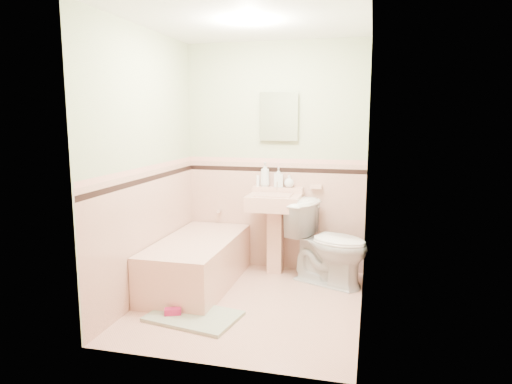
% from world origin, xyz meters
% --- Properties ---
extents(floor, '(2.20, 2.20, 0.00)m').
position_xyz_m(floor, '(0.00, 0.00, 0.00)').
color(floor, '#E0A993').
rests_on(floor, ground).
extents(ceiling, '(2.20, 2.20, 0.00)m').
position_xyz_m(ceiling, '(0.00, 0.00, 2.50)').
color(ceiling, white).
rests_on(ceiling, ground).
extents(wall_back, '(2.50, 0.00, 2.50)m').
position_xyz_m(wall_back, '(0.00, 1.10, 1.25)').
color(wall_back, '#F7E4C9').
rests_on(wall_back, ground).
extents(wall_front, '(2.50, 0.00, 2.50)m').
position_xyz_m(wall_front, '(0.00, -1.10, 1.25)').
color(wall_front, '#F7E4C9').
rests_on(wall_front, ground).
extents(wall_left, '(0.00, 2.50, 2.50)m').
position_xyz_m(wall_left, '(-1.00, 0.00, 1.25)').
color(wall_left, '#F7E4C9').
rests_on(wall_left, ground).
extents(wall_right, '(0.00, 2.50, 2.50)m').
position_xyz_m(wall_right, '(1.00, 0.00, 1.25)').
color(wall_right, '#F7E4C9').
rests_on(wall_right, ground).
extents(wainscot_back, '(2.00, 0.00, 2.00)m').
position_xyz_m(wainscot_back, '(0.00, 1.09, 0.60)').
color(wainscot_back, '#E3AE98').
rests_on(wainscot_back, ground).
extents(wainscot_front, '(2.00, 0.00, 2.00)m').
position_xyz_m(wainscot_front, '(0.00, -1.09, 0.60)').
color(wainscot_front, '#E3AE98').
rests_on(wainscot_front, ground).
extents(wainscot_left, '(0.00, 2.20, 2.20)m').
position_xyz_m(wainscot_left, '(-0.99, 0.00, 0.60)').
color(wainscot_left, '#E3AE98').
rests_on(wainscot_left, ground).
extents(wainscot_right, '(0.00, 2.20, 2.20)m').
position_xyz_m(wainscot_right, '(0.99, 0.00, 0.60)').
color(wainscot_right, '#E3AE98').
rests_on(wainscot_right, ground).
extents(accent_back, '(2.00, 0.00, 2.00)m').
position_xyz_m(accent_back, '(0.00, 1.08, 1.12)').
color(accent_back, black).
rests_on(accent_back, ground).
extents(accent_front, '(2.00, 0.00, 2.00)m').
position_xyz_m(accent_front, '(0.00, -1.08, 1.12)').
color(accent_front, black).
rests_on(accent_front, ground).
extents(accent_left, '(0.00, 2.20, 2.20)m').
position_xyz_m(accent_left, '(-0.98, 0.00, 1.12)').
color(accent_left, black).
rests_on(accent_left, ground).
extents(accent_right, '(0.00, 2.20, 2.20)m').
position_xyz_m(accent_right, '(0.98, 0.00, 1.12)').
color(accent_right, black).
rests_on(accent_right, ground).
extents(cap_back, '(2.00, 0.00, 2.00)m').
position_xyz_m(cap_back, '(0.00, 1.08, 1.22)').
color(cap_back, '#E09D8A').
rests_on(cap_back, ground).
extents(cap_front, '(2.00, 0.00, 2.00)m').
position_xyz_m(cap_front, '(0.00, -1.08, 1.22)').
color(cap_front, '#E09D8A').
rests_on(cap_front, ground).
extents(cap_left, '(0.00, 2.20, 2.20)m').
position_xyz_m(cap_left, '(-0.98, 0.00, 1.22)').
color(cap_left, '#E09D8A').
rests_on(cap_left, ground).
extents(cap_right, '(0.00, 2.20, 2.20)m').
position_xyz_m(cap_right, '(0.98, 0.00, 1.22)').
color(cap_right, '#E09D8A').
rests_on(cap_right, ground).
extents(bathtub, '(0.70, 1.50, 0.45)m').
position_xyz_m(bathtub, '(-0.63, 0.33, 0.23)').
color(bathtub, '#DBA690').
rests_on(bathtub, floor).
extents(tub_faucet, '(0.04, 0.12, 0.04)m').
position_xyz_m(tub_faucet, '(-0.63, 1.05, 0.63)').
color(tub_faucet, silver).
rests_on(tub_faucet, wall_back).
extents(sink, '(0.56, 0.48, 0.88)m').
position_xyz_m(sink, '(0.05, 0.86, 0.44)').
color(sink, '#DBA690').
rests_on(sink, floor).
extents(sink_faucet, '(0.02, 0.02, 0.10)m').
position_xyz_m(sink_faucet, '(0.05, 1.00, 0.95)').
color(sink_faucet, silver).
rests_on(sink_faucet, sink).
extents(medicine_cabinet, '(0.36, 0.04, 0.45)m').
position_xyz_m(medicine_cabinet, '(0.05, 1.07, 1.70)').
color(medicine_cabinet, white).
rests_on(medicine_cabinet, wall_back).
extents(soap_dish, '(0.12, 0.07, 0.04)m').
position_xyz_m(soap_dish, '(0.47, 1.06, 0.95)').
color(soap_dish, '#DBA690').
rests_on(soap_dish, wall_back).
extents(soap_bottle_left, '(0.13, 0.13, 0.27)m').
position_xyz_m(soap_bottle_left, '(-0.10, 1.04, 1.07)').
color(soap_bottle_left, '#B2B2B2').
rests_on(soap_bottle_left, sink).
extents(soap_bottle_mid, '(0.12, 0.12, 0.22)m').
position_xyz_m(soap_bottle_mid, '(0.06, 1.04, 1.04)').
color(soap_bottle_mid, '#B2B2B2').
rests_on(soap_bottle_mid, sink).
extents(soap_bottle_right, '(0.12, 0.12, 0.14)m').
position_xyz_m(soap_bottle_right, '(0.17, 1.04, 1.00)').
color(soap_bottle_right, '#B2B2B2').
rests_on(soap_bottle_right, sink).
extents(tube, '(0.05, 0.05, 0.12)m').
position_xyz_m(tube, '(-0.18, 1.04, 0.99)').
color(tube, white).
rests_on(tube, sink).
extents(toilet, '(0.94, 0.75, 0.84)m').
position_xyz_m(toilet, '(0.65, 0.70, 0.42)').
color(toilet, white).
rests_on(toilet, floor).
extents(bucket, '(0.28, 0.28, 0.24)m').
position_xyz_m(bucket, '(0.52, 0.89, 0.12)').
color(bucket, '#001ABC').
rests_on(bucket, floor).
extents(bath_mat, '(0.82, 0.62, 0.03)m').
position_xyz_m(bath_mat, '(-0.38, -0.42, 0.01)').
color(bath_mat, gray).
rests_on(bath_mat, floor).
extents(shoe, '(0.15, 0.11, 0.06)m').
position_xyz_m(shoe, '(-0.55, -0.46, 0.06)').
color(shoe, '#BF1E59').
rests_on(shoe, bath_mat).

